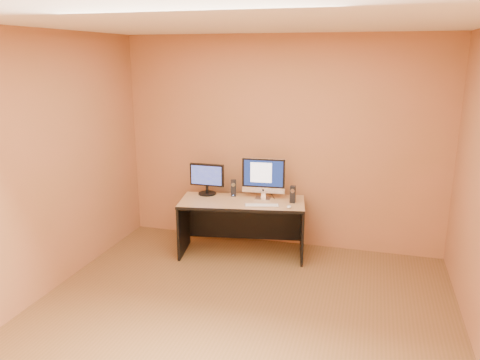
# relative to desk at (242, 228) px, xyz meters

# --- Properties ---
(floor) EXTENTS (4.00, 4.00, 0.00)m
(floor) POSITION_rel_desk_xyz_m (0.35, -1.49, -0.34)
(floor) COLOR brown
(floor) RESTS_ON ground
(walls) EXTENTS (4.00, 4.00, 2.60)m
(walls) POSITION_rel_desk_xyz_m (0.35, -1.49, 0.96)
(walls) COLOR #AD6945
(walls) RESTS_ON ground
(ceiling) EXTENTS (4.00, 4.00, 0.00)m
(ceiling) POSITION_rel_desk_xyz_m (0.35, -1.49, 2.26)
(ceiling) COLOR white
(ceiling) RESTS_ON walls
(desk) EXTENTS (1.55, 0.88, 0.68)m
(desk) POSITION_rel_desk_xyz_m (0.00, 0.00, 0.00)
(desk) COLOR tan
(desk) RESTS_ON ground
(imac) EXTENTS (0.53, 0.23, 0.50)m
(imac) POSITION_rel_desk_xyz_m (0.22, 0.16, 0.59)
(imac) COLOR silver
(imac) RESTS_ON desk
(second_monitor) EXTENTS (0.44, 0.22, 0.38)m
(second_monitor) POSITION_rel_desk_xyz_m (-0.49, 0.15, 0.53)
(second_monitor) COLOR black
(second_monitor) RESTS_ON desk
(speaker_left) EXTENTS (0.07, 0.08, 0.20)m
(speaker_left) POSITION_rel_desk_xyz_m (-0.16, 0.17, 0.44)
(speaker_left) COLOR black
(speaker_left) RESTS_ON desk
(speaker_right) EXTENTS (0.06, 0.07, 0.20)m
(speaker_right) POSITION_rel_desk_xyz_m (0.59, 0.11, 0.44)
(speaker_right) COLOR black
(speaker_right) RESTS_ON desk
(keyboard) EXTENTS (0.41, 0.20, 0.02)m
(keyboard) POSITION_rel_desk_xyz_m (0.27, -0.12, 0.35)
(keyboard) COLOR silver
(keyboard) RESTS_ON desk
(mouse) EXTENTS (0.05, 0.09, 0.03)m
(mouse) POSITION_rel_desk_xyz_m (0.58, -0.11, 0.36)
(mouse) COLOR silver
(mouse) RESTS_ON desk
(cable_a) EXTENTS (0.09, 0.19, 0.01)m
(cable_a) POSITION_rel_desk_xyz_m (0.32, 0.27, 0.34)
(cable_a) COLOR black
(cable_a) RESTS_ON desk
(cable_b) EXTENTS (0.04, 0.16, 0.01)m
(cable_b) POSITION_rel_desk_xyz_m (0.18, 0.28, 0.34)
(cable_b) COLOR black
(cable_b) RESTS_ON desk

